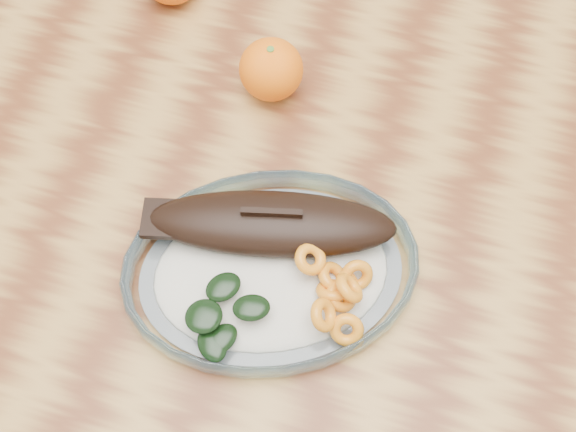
{
  "coord_description": "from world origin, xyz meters",
  "views": [
    {
      "loc": [
        0.12,
        -0.36,
        1.43
      ],
      "look_at": [
        0.03,
        -0.05,
        0.77
      ],
      "focal_mm": 45.0,
      "sensor_mm": 36.0,
      "label": 1
    }
  ],
  "objects": [
    {
      "name": "orange_right",
      "position": [
        -0.04,
        0.11,
        0.79
      ],
      "size": [
        0.07,
        0.07,
        0.07
      ],
      "primitive_type": "sphere",
      "color": "#FF4C05",
      "rests_on": "dining_table"
    },
    {
      "name": "plated_meal",
      "position": [
        0.03,
        -0.11,
        0.77
      ],
      "size": [
        0.7,
        0.7,
        0.08
      ],
      "rotation": [
        0.0,
        0.0,
        0.42
      ],
      "color": "white",
      "rests_on": "dining_table"
    },
    {
      "name": "ground",
      "position": [
        0.0,
        0.0,
        0.0
      ],
      "size": [
        3.0,
        3.0,
        0.0
      ],
      "primitive_type": "plane",
      "color": "slate",
      "rests_on": "ground"
    },
    {
      "name": "dining_table",
      "position": [
        0.0,
        0.0,
        0.65
      ],
      "size": [
        1.2,
        0.8,
        0.75
      ],
      "color": "#623017",
      "rests_on": "ground"
    }
  ]
}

